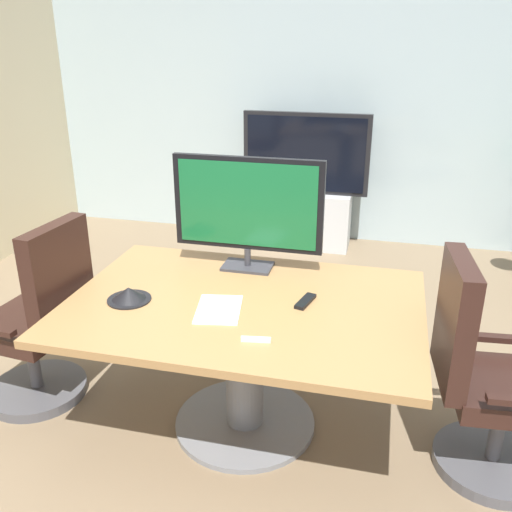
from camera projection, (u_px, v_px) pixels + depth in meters
ground_plane at (230, 429)px, 3.02m from camera, size 7.45×7.45×0.00m
wall_back_glass_partition at (321, 93)px, 5.38m from camera, size 5.64×0.10×2.89m
conference_table at (244, 336)px, 2.85m from camera, size 1.76×1.21×0.75m
office_chair_left at (41, 329)px, 3.11m from camera, size 0.62×0.59×1.09m
office_chair_right at (484, 388)px, 2.60m from camera, size 0.61×0.59×1.09m
tv_monitor at (248, 207)px, 3.05m from camera, size 0.84×0.18×0.64m
wall_display_unit at (304, 203)px, 5.45m from camera, size 1.20×0.36×1.31m
conference_phone at (129, 295)px, 2.79m from camera, size 0.22×0.22×0.07m
remote_control at (305, 301)px, 2.77m from camera, size 0.09×0.18×0.02m
whiteboard_marker at (256, 339)px, 2.42m from camera, size 0.13×0.04×0.02m
paper_notepad at (219, 309)px, 2.70m from camera, size 0.26×0.33×0.01m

